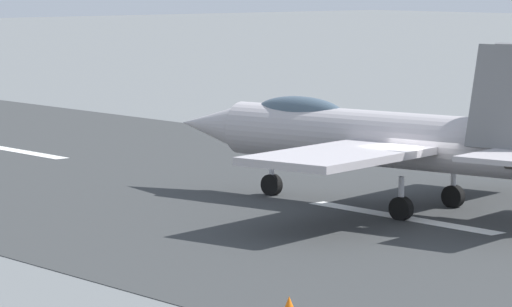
% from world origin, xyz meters
% --- Properties ---
extents(ground_plane, '(400.00, 400.00, 0.00)m').
position_xyz_m(ground_plane, '(0.00, 0.00, 0.00)').
color(ground_plane, slate).
extents(runway_strip, '(240.00, 26.00, 0.02)m').
position_xyz_m(runway_strip, '(-0.02, 0.00, 0.01)').
color(runway_strip, '#333536').
rests_on(runway_strip, ground).
extents(fighter_jet, '(16.61, 14.27, 5.59)m').
position_xyz_m(fighter_jet, '(2.23, -0.87, 2.40)').
color(fighter_jet, '#AFA8AC').
rests_on(fighter_jet, ground).
extents(crew_person, '(0.42, 0.66, 1.58)m').
position_xyz_m(crew_person, '(16.61, -9.66, 0.79)').
color(crew_person, '#1E2338').
rests_on(crew_person, ground).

